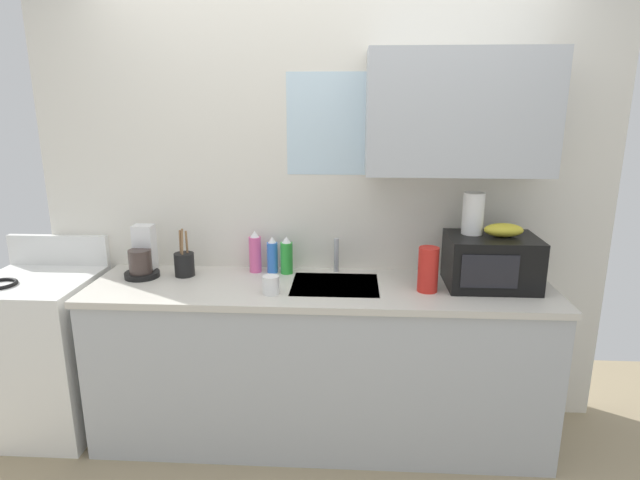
# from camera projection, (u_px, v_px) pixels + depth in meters

# --- Properties ---
(kitchen_wall_assembly) EXTENTS (3.23, 0.42, 2.50)m
(kitchen_wall_assembly) POSITION_uv_depth(u_px,v_px,m) (346.00, 191.00, 2.98)
(kitchen_wall_assembly) COLOR silver
(kitchen_wall_assembly) RESTS_ON ground
(counter_unit) EXTENTS (2.46, 0.63, 0.90)m
(counter_unit) POSITION_uv_depth(u_px,v_px,m) (320.00, 361.00, 2.91)
(counter_unit) COLOR #B2B7BC
(counter_unit) RESTS_ON ground
(sink_faucet) EXTENTS (0.03, 0.03, 0.20)m
(sink_faucet) POSITION_uv_depth(u_px,v_px,m) (336.00, 255.00, 3.00)
(sink_faucet) COLOR #B2B5BA
(sink_faucet) RESTS_ON counter_unit
(stove_range) EXTENTS (0.60, 0.60, 1.08)m
(stove_range) POSITION_uv_depth(u_px,v_px,m) (44.00, 353.00, 3.01)
(stove_range) COLOR white
(stove_range) RESTS_ON ground
(microwave) EXTENTS (0.46, 0.35, 0.27)m
(microwave) POSITION_uv_depth(u_px,v_px,m) (491.00, 261.00, 2.76)
(microwave) COLOR black
(microwave) RESTS_ON counter_unit
(banana_bunch) EXTENTS (0.20, 0.11, 0.07)m
(banana_bunch) POSITION_uv_depth(u_px,v_px,m) (504.00, 230.00, 2.72)
(banana_bunch) COLOR gold
(banana_bunch) RESTS_ON microwave
(paper_towel_roll) EXTENTS (0.11, 0.11, 0.22)m
(paper_towel_roll) POSITION_uv_depth(u_px,v_px,m) (473.00, 213.00, 2.75)
(paper_towel_roll) COLOR white
(paper_towel_roll) RESTS_ON microwave
(coffee_maker) EXTENTS (0.19, 0.21, 0.28)m
(coffee_maker) POSITION_uv_depth(u_px,v_px,m) (143.00, 258.00, 2.93)
(coffee_maker) COLOR black
(coffee_maker) RESTS_ON counter_unit
(dish_soap_bottle_green) EXTENTS (0.07, 0.07, 0.21)m
(dish_soap_bottle_green) POSITION_uv_depth(u_px,v_px,m) (287.00, 256.00, 2.98)
(dish_soap_bottle_green) COLOR green
(dish_soap_bottle_green) RESTS_ON counter_unit
(dish_soap_bottle_blue) EXTENTS (0.06, 0.06, 0.21)m
(dish_soap_bottle_blue) POSITION_uv_depth(u_px,v_px,m) (272.00, 256.00, 2.99)
(dish_soap_bottle_blue) COLOR blue
(dish_soap_bottle_blue) RESTS_ON counter_unit
(dish_soap_bottle_pink) EXTENTS (0.07, 0.07, 0.24)m
(dish_soap_bottle_pink) POSITION_uv_depth(u_px,v_px,m) (255.00, 253.00, 3.00)
(dish_soap_bottle_pink) COLOR #E55999
(dish_soap_bottle_pink) RESTS_ON counter_unit
(cereal_canister) EXTENTS (0.10, 0.10, 0.23)m
(cereal_canister) POSITION_uv_depth(u_px,v_px,m) (428.00, 269.00, 2.69)
(cereal_canister) COLOR red
(cereal_canister) RESTS_ON counter_unit
(mug_white) EXTENTS (0.08, 0.08, 0.09)m
(mug_white) POSITION_uv_depth(u_px,v_px,m) (271.00, 285.00, 2.67)
(mug_white) COLOR white
(mug_white) RESTS_ON counter_unit
(utensil_crock) EXTENTS (0.11, 0.11, 0.27)m
(utensil_crock) POSITION_uv_depth(u_px,v_px,m) (184.00, 264.00, 2.94)
(utensil_crock) COLOR black
(utensil_crock) RESTS_ON counter_unit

